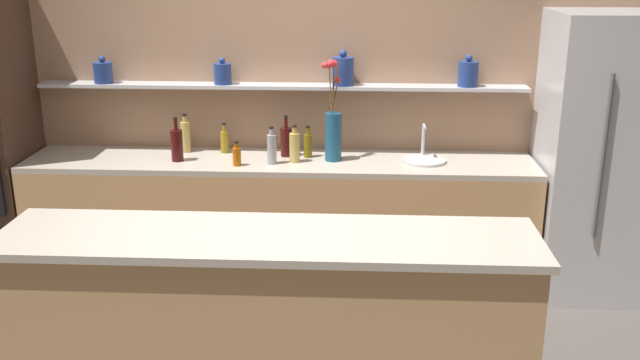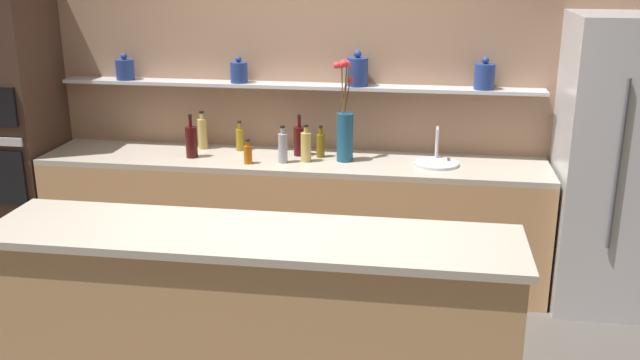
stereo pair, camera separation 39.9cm
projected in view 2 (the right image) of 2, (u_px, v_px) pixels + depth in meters
The scene contains 15 objects.
back_wall_unit at pixel (316, 97), 5.29m from camera, with size 5.20×0.28×2.60m.
back_counter_unit at pixel (292, 219), 5.23m from camera, with size 3.62×0.62×0.92m.
island_counter at pixel (254, 325), 3.63m from camera, with size 2.64×0.61×1.02m.
refrigerator at pixel (628, 166), 4.70m from camera, with size 0.89×0.73×1.96m.
oven_tower at pixel (9, 125), 5.34m from camera, with size 0.65×0.64×2.18m.
flower_vase at pixel (345, 129), 4.97m from camera, with size 0.14×0.15×0.71m.
sink_fixture at pixel (436, 161), 4.94m from camera, with size 0.31×0.31×0.25m.
bottle_wine_0 at pixel (191, 141), 5.09m from camera, with size 0.08×0.08×0.32m.
bottle_wine_1 at pixel (299, 141), 5.14m from camera, with size 0.08×0.08×0.30m.
bottle_oil_2 at pixel (321, 145), 5.10m from camera, with size 0.06×0.06×0.23m.
bottle_spirit_3 at pixel (202, 133), 5.32m from camera, with size 0.07×0.07×0.28m.
bottle_sauce_4 at pixel (248, 154), 4.95m from camera, with size 0.06×0.06×0.18m.
bottle_oil_5 at pixel (240, 139), 5.28m from camera, with size 0.06×0.06×0.22m.
bottle_spirit_6 at pixel (306, 146), 4.99m from camera, with size 0.07×0.07×0.27m.
bottle_spirit_7 at pixel (283, 147), 4.96m from camera, with size 0.06×0.06×0.27m.
Camera 2 is at (0.82, -3.57, 2.32)m, focal length 40.00 mm.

